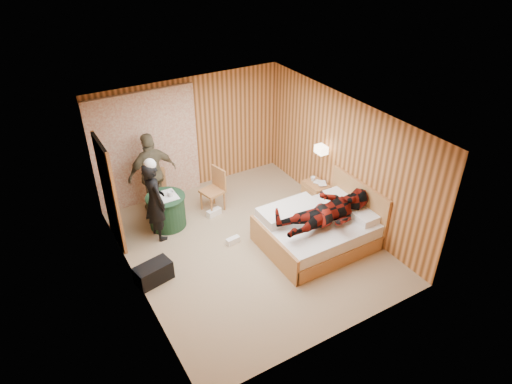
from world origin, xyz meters
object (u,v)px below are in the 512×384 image
chair_near (215,186)px  man_on_bed (329,206)px  chair_far (156,188)px  round_table (167,211)px  duffel_bag (154,273)px  nightstand (316,194)px  woman_standing (155,201)px  man_at_table (153,173)px  wall_lamp (321,150)px  bed (317,229)px

chair_near → man_on_bed: size_ratio=0.52×
man_on_bed → chair_far: bearing=128.2°
chair_near → round_table: bearing=-100.2°
duffel_bag → man_on_bed: 3.20m
chair_far → duffel_bag: 2.19m
duffel_bag → nightstand: bearing=-3.6°
round_table → man_on_bed: man_on_bed is taller
woman_standing → man_at_table: bearing=-24.0°
woman_standing → man_at_table: size_ratio=0.92×
wall_lamp → chair_near: (-1.90, 0.96, -0.76)m
bed → round_table: bed is taller
chair_far → woman_standing: (-0.30, -0.86, 0.25)m
chair_near → woman_standing: bearing=-90.5°
woman_standing → man_on_bed: man_on_bed is taller
round_table → bed: bearing=-41.6°
woman_standing → wall_lamp: bearing=-107.9°
nightstand → woman_standing: bearing=168.8°
bed → woman_standing: 3.03m
bed → woman_standing: (-2.47, 1.69, 0.49)m
wall_lamp → chair_far: 3.41m
nightstand → man_on_bed: (-0.73, -1.28, 0.68)m
round_table → man_at_table: 0.82m
round_table → chair_far: bearing=87.5°
chair_near → woman_standing: (-1.36, -0.31, 0.26)m
chair_near → nightstand: bearing=49.9°
wall_lamp → chair_near: bearing=153.3°
chair_far → bed: bearing=-31.0°
chair_far → man_on_bed: bearing=-33.1°
wall_lamp → bed: size_ratio=0.13×
nightstand → man_at_table: man_at_table is taller
wall_lamp → chair_near: 2.26m
duffel_bag → wall_lamp: bearing=-3.9°
bed → chair_far: 3.35m
chair_near → woman_standing: 1.42m
duffel_bag → man_at_table: bearing=57.5°
duffel_bag → chair_far: bearing=56.6°
nightstand → woman_standing: woman_standing is taller
round_table → woman_standing: (-0.28, -0.25, 0.45)m
wall_lamp → woman_standing: (-3.26, 0.65, -0.51)m
chair_far → woman_standing: size_ratio=0.59×
chair_near → chair_far: bearing=-130.8°
round_table → man_at_table: bearing=90.0°
chair_near → duffel_bag: bearing=-65.4°
bed → man_at_table: man_at_table is taller
man_on_bed → wall_lamp: bearing=58.6°
man_at_table → bed: bearing=125.6°
woman_standing → bed: bearing=-131.0°
duffel_bag → man_at_table: (0.79, 2.03, 0.69)m
wall_lamp → nightstand: wall_lamp is taller
chair_near → man_at_table: size_ratio=0.53×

